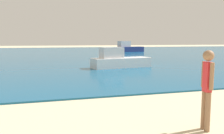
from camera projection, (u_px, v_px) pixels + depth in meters
water at (57, 53)px, 36.13m from camera, size 160.00×60.00×0.06m
person_standing at (207, 85)px, 4.72m from camera, size 0.23×0.39×1.71m
boat_near at (119, 60)px, 15.76m from camera, size 4.33×2.00×1.42m
boat_far at (128, 48)px, 38.65m from camera, size 5.62×3.09×1.82m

